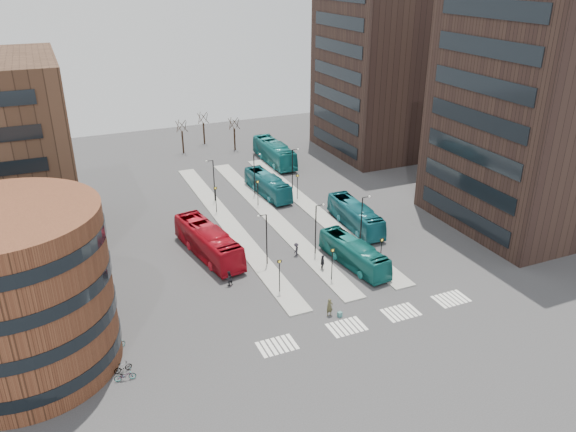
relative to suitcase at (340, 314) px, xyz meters
name	(u,v)px	position (x,y,z in m)	size (l,w,h in m)	color
ground	(379,349)	(0.80, -5.72, -0.25)	(160.00, 160.00, 0.00)	#2D2D30
island_left	(229,224)	(-3.20, 24.28, -0.18)	(2.50, 45.00, 0.15)	gray
island_mid	(272,216)	(2.80, 24.28, -0.18)	(2.50, 45.00, 0.15)	gray
island_right	(312,209)	(8.80, 24.28, -0.18)	(2.50, 45.00, 0.15)	gray
suitcase	(340,314)	(0.00, 0.00, 0.00)	(0.41, 0.32, 0.51)	#1F1B94
red_bus	(208,242)	(-7.96, 17.02, 1.53)	(2.99, 12.79, 3.56)	#AB0D1B
teal_bus_a	(354,253)	(6.22, 8.32, 1.22)	(2.47, 10.54, 2.94)	#146461
teal_bus_b	(268,185)	(5.23, 31.79, 1.28)	(2.57, 10.97, 3.06)	#145E67
teal_bus_c	(355,216)	(11.41, 17.04, 1.32)	(2.64, 11.27, 3.14)	#155E6B
teal_bus_d	(274,152)	(11.62, 44.81, 1.56)	(3.04, 13.00, 3.62)	#166D6F
traveller	(330,307)	(-0.78, 0.62, 0.65)	(0.66, 0.43, 1.80)	#46442A
commuter_a	(229,278)	(-7.90, 9.75, 0.57)	(0.80, 0.63, 1.65)	black
commuter_b	(323,263)	(2.51, 8.65, 0.67)	(1.08, 0.45, 1.84)	black
commuter_c	(296,249)	(1.30, 12.99, 0.53)	(1.01, 0.58, 1.57)	black
bicycle_near	(125,376)	(-20.20, -0.95, 0.20)	(0.60, 1.73, 0.91)	gray
bicycle_mid	(123,367)	(-20.20, 0.17, 0.20)	(0.43, 1.51, 0.91)	gray
bicycle_far	(117,345)	(-20.20, 3.48, 0.15)	(0.54, 1.55, 0.82)	gray
crosswalk_stripes	(372,320)	(2.55, -1.72, -0.25)	(22.35, 2.40, 0.01)	silver
round_building	(15,293)	(-27.20, 4.28, 6.73)	(15.16, 15.16, 14.00)	brown
tower_near	(542,107)	(32.77, 10.28, 14.75)	(20.12, 20.00, 30.00)	#31211B
tower_far	(388,65)	(32.77, 44.28, 14.75)	(20.12, 20.00, 30.00)	#31211B
sign_poles	(290,221)	(2.40, 17.28, 2.15)	(12.45, 22.12, 3.65)	black
lamp_posts	(282,196)	(3.43, 22.28, 3.32)	(14.04, 20.24, 6.12)	black
bare_trees	(207,134)	(3.46, 56.95, 2.47)	(10.97, 8.14, 5.90)	black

